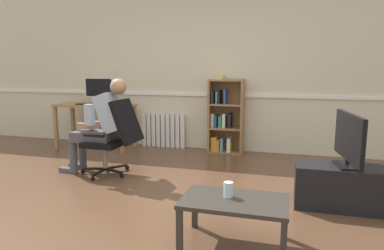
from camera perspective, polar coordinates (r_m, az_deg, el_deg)
The scene contains 14 objects.
ground_plane at distance 3.52m, azimuth -6.28°, elevation -13.44°, with size 18.00×18.00×0.00m, color brown.
back_wall at distance 5.79m, azimuth 3.46°, elevation 9.26°, with size 12.00×0.13×2.70m.
computer_desk at distance 6.09m, azimuth -15.72°, elevation 2.28°, with size 1.31×0.56×0.76m.
imac_monitor at distance 6.10m, azimuth -15.12°, elevation 5.81°, with size 0.53×0.14×0.44m.
keyboard at distance 5.98m, azimuth -16.79°, elevation 3.30°, with size 0.41×0.12×0.02m, color black.
computer_mouse at distance 5.83m, azimuth -13.98°, elevation 3.33°, with size 0.06×0.10×0.03m, color white.
bookshelf at distance 5.59m, azimuth 5.36°, elevation 1.14°, with size 0.55×0.29×1.23m.
radiator at distance 6.02m, azimuth -4.73°, elevation -0.86°, with size 0.77×0.08×0.58m.
office_chair at distance 4.48m, azimuth -12.66°, elevation -1.60°, with size 0.79×0.61×0.98m.
person_seated at distance 4.56m, azimuth -14.76°, elevation 0.17°, with size 0.96×0.40×1.24m.
tv_stand at distance 3.74m, azimuth 24.00°, elevation -9.39°, with size 0.95×0.39×0.42m.
tv_screen at distance 3.62m, azimuth 24.53°, elevation -2.14°, with size 0.25×0.76×0.52m.
coffee_table at distance 2.74m, azimuth 7.04°, elevation -13.03°, with size 0.81×0.49×0.37m.
drinking_glass at distance 2.74m, azimuth 6.04°, elevation -10.56°, with size 0.08×0.08×0.12m, color silver.
Camera 1 is at (1.24, -3.00, 1.37)m, focal length 32.27 mm.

